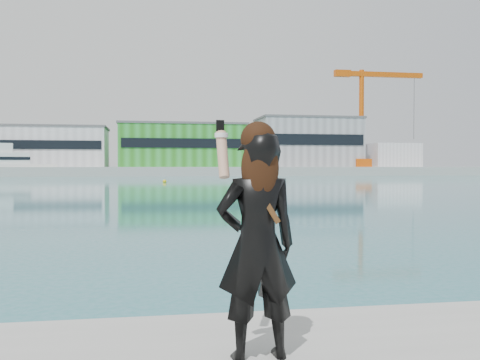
% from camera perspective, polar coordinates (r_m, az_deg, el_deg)
% --- Properties ---
extents(far_quay, '(320.00, 40.00, 2.00)m').
position_cam_1_polar(far_quay, '(133.77, -9.67, 0.96)').
color(far_quay, '#9E9E99').
rests_on(far_quay, ground).
extents(warehouse_white, '(24.48, 15.35, 9.50)m').
position_cam_1_polar(warehouse_white, '(133.65, -19.17, 3.37)').
color(warehouse_white, silver).
rests_on(warehouse_white, far_quay).
extents(warehouse_green, '(30.60, 16.36, 10.50)m').
position_cam_1_polar(warehouse_green, '(132.09, -6.21, 3.68)').
color(warehouse_green, '#298521').
rests_on(warehouse_green, far_quay).
extents(warehouse_grey_right, '(25.50, 15.35, 12.50)m').
position_cam_1_polar(warehouse_grey_right, '(137.82, 7.23, 4.00)').
color(warehouse_grey_right, gray).
rests_on(warehouse_grey_right, far_quay).
extents(ancillary_shed, '(12.00, 10.00, 6.00)m').
position_cam_1_polar(ancillary_shed, '(143.85, 15.88, 2.55)').
color(ancillary_shed, silver).
rests_on(ancillary_shed, far_quay).
extents(dock_crane, '(23.00, 4.00, 24.00)m').
position_cam_1_polar(dock_crane, '(137.17, 13.29, 6.84)').
color(dock_crane, '#EE5C0E').
rests_on(dock_crane, far_quay).
extents(flagpole_right, '(1.28, 0.16, 8.00)m').
position_cam_1_polar(flagpole_right, '(126.79, 0.37, 3.46)').
color(flagpole_right, silver).
rests_on(flagpole_right, far_quay).
extents(motor_yacht, '(20.06, 9.25, 9.04)m').
position_cam_1_polar(motor_yacht, '(120.46, -23.82, 1.54)').
color(motor_yacht, white).
rests_on(motor_yacht, ground).
extents(buoy_near, '(0.50, 0.50, 0.50)m').
position_cam_1_polar(buoy_near, '(70.71, -8.05, -0.27)').
color(buoy_near, yellow).
rests_on(buoy_near, ground).
extents(woman, '(0.60, 0.42, 1.66)m').
position_cam_1_polar(woman, '(3.69, 1.83, -6.18)').
color(woman, black).
rests_on(woman, near_quay).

